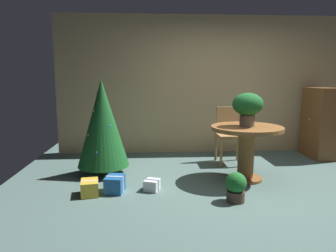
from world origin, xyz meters
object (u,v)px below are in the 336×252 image
Objects in this scene: flower_vase at (248,106)px; wooden_cabinet at (321,123)px; holiday_tree at (102,123)px; wooden_chair_far at (229,131)px; gift_box_blue at (115,184)px; potted_plant at (236,187)px; gift_box_gold at (90,188)px; gift_box_cream at (152,185)px; round_dining_table at (246,142)px.

wooden_cabinet is at bearing 34.28° from flower_vase.
holiday_tree reaches higher than flower_vase.
gift_box_blue is (-1.81, -1.32, -0.43)m from wooden_chair_far.
holiday_tree is (-2.05, -0.54, 0.24)m from wooden_chair_far.
flower_vase is 1.32× the size of potted_plant.
gift_box_cream is (0.78, 0.11, -0.02)m from gift_box_gold.
wooden_chair_far is 0.75× the size of wooden_cabinet.
flower_vase is at bearing -135.30° from round_dining_table.
round_dining_table is 2.21m from gift_box_gold.
gift_box_blue is (0.24, -0.79, -0.67)m from holiday_tree.
gift_box_gold is at bearing -166.11° from gift_box_blue.
round_dining_table is 2.11m from holiday_tree.
wooden_chair_far is 3.86× the size of gift_box_cream.
potted_plant is (1.76, -0.33, 0.09)m from gift_box_gold.
wooden_chair_far reaches higher than gift_box_gold.
holiday_tree is at bearing 168.70° from round_dining_table.
wooden_cabinet is (3.56, 1.57, 0.53)m from gift_box_blue.
wooden_cabinet reaches higher than flower_vase.
holiday_tree reaches higher than gift_box_cream.
wooden_chair_far reaches higher than gift_box_blue.
gift_box_blue reaches higher than gift_box_cream.
round_dining_table is 0.51m from flower_vase.
flower_vase reaches higher than gift_box_blue.
wooden_chair_far is at bearing 44.04° from gift_box_cream.
wooden_chair_far is 3.00× the size of gift_box_blue.
wooden_chair_far reaches higher than potted_plant.
round_dining_table is at bearing -145.75° from wooden_cabinet.
round_dining_table is 0.95m from wooden_chair_far.
gift_box_cream is at bearing -46.47° from holiday_tree.
gift_box_blue is 0.25× the size of wooden_cabinet.
holiday_tree is 4.51× the size of gift_box_blue.
round_dining_table is at bearing -90.00° from wooden_chair_far.
wooden_cabinet reaches higher than gift_box_gold.
gift_box_cream is 1.08m from potted_plant.
round_dining_table is 0.79× the size of wooden_cabinet.
gift_box_blue is (-1.81, -0.37, -0.96)m from flower_vase.
flower_vase is 1.48× the size of gift_box_gold.
wooden_chair_far is at bearing 78.28° from potted_plant.
flower_vase is at bearing 11.66° from gift_box_blue.
flower_vase is 1.08m from wooden_chair_far.
holiday_tree is at bearing 144.86° from potted_plant.
wooden_chair_far is 2.28m from gift_box_blue.
wooden_cabinet is at bearing 23.77° from gift_box_blue.
wooden_cabinet is (1.75, 1.19, 0.08)m from round_dining_table.
flower_vase is at bearing -11.41° from holiday_tree.
potted_plant is (-0.36, -1.73, -0.35)m from wooden_chair_far.
wooden_chair_far is at bearing 14.65° from holiday_tree.
flower_vase is 0.37× the size of wooden_cabinet.
wooden_cabinet is (3.81, 0.78, -0.14)m from holiday_tree.
gift_box_blue is at bearing -176.26° from gift_box_cream.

